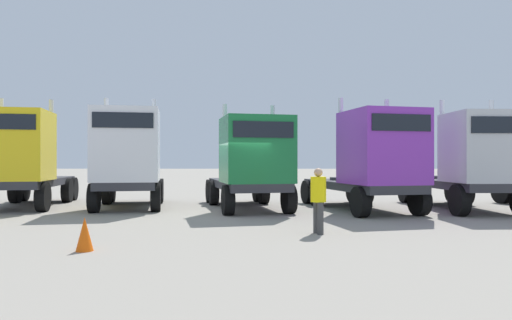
{
  "coord_description": "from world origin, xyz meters",
  "views": [
    {
      "loc": [
        0.99,
        -16.39,
        1.87
      ],
      "look_at": [
        0.67,
        2.23,
        1.92
      ],
      "focal_mm": 32.3,
      "sensor_mm": 36.0,
      "label": 1
    }
  ],
  "objects_px": {
    "semi_truck_yellow": "(21,159)",
    "semi_truck_purple": "(373,160)",
    "semi_truck_green": "(252,163)",
    "semi_truck_white": "(128,157)",
    "traffic_cone_near": "(85,234)",
    "visitor_in_hivis": "(318,196)",
    "semi_truck_silver": "(473,162)"
  },
  "relations": [
    {
      "from": "semi_truck_yellow",
      "to": "semi_truck_purple",
      "type": "relative_size",
      "value": 0.99
    },
    {
      "from": "semi_truck_yellow",
      "to": "semi_truck_green",
      "type": "xyz_separation_m",
      "value": [
        9.06,
        -0.53,
        -0.17
      ]
    },
    {
      "from": "semi_truck_green",
      "to": "semi_truck_purple",
      "type": "distance_m",
      "value": 4.47
    },
    {
      "from": "semi_truck_white",
      "to": "semi_truck_purple",
      "type": "relative_size",
      "value": 0.88
    },
    {
      "from": "semi_truck_yellow",
      "to": "semi_truck_white",
      "type": "height_order",
      "value": "semi_truck_white"
    },
    {
      "from": "semi_truck_white",
      "to": "traffic_cone_near",
      "type": "relative_size",
      "value": 8.53
    },
    {
      "from": "semi_truck_white",
      "to": "visitor_in_hivis",
      "type": "height_order",
      "value": "semi_truck_white"
    },
    {
      "from": "semi_truck_yellow",
      "to": "semi_truck_silver",
      "type": "distance_m",
      "value": 17.23
    },
    {
      "from": "semi_truck_silver",
      "to": "visitor_in_hivis",
      "type": "bearing_deg",
      "value": -53.87
    },
    {
      "from": "semi_truck_white",
      "to": "traffic_cone_near",
      "type": "height_order",
      "value": "semi_truck_white"
    },
    {
      "from": "semi_truck_purple",
      "to": "visitor_in_hivis",
      "type": "xyz_separation_m",
      "value": [
        -2.58,
        -4.9,
        -0.92
      ]
    },
    {
      "from": "semi_truck_silver",
      "to": "semi_truck_green",
      "type": "bearing_deg",
      "value": -95.06
    },
    {
      "from": "semi_truck_silver",
      "to": "visitor_in_hivis",
      "type": "height_order",
      "value": "semi_truck_silver"
    },
    {
      "from": "semi_truck_yellow",
      "to": "semi_truck_green",
      "type": "distance_m",
      "value": 9.08
    },
    {
      "from": "semi_truck_silver",
      "to": "visitor_in_hivis",
      "type": "relative_size",
      "value": 3.83
    },
    {
      "from": "visitor_in_hivis",
      "to": "traffic_cone_near",
      "type": "distance_m",
      "value": 5.7
    },
    {
      "from": "semi_truck_white",
      "to": "semi_truck_purple",
      "type": "distance_m",
      "value": 9.36
    },
    {
      "from": "semi_truck_green",
      "to": "semi_truck_yellow",
      "type": "bearing_deg",
      "value": -106.95
    },
    {
      "from": "semi_truck_yellow",
      "to": "semi_truck_silver",
      "type": "relative_size",
      "value": 1.03
    },
    {
      "from": "semi_truck_green",
      "to": "visitor_in_hivis",
      "type": "xyz_separation_m",
      "value": [
        1.86,
        -5.42,
        -0.82
      ]
    },
    {
      "from": "semi_truck_white",
      "to": "semi_truck_green",
      "type": "distance_m",
      "value": 4.9
    },
    {
      "from": "semi_truck_yellow",
      "to": "traffic_cone_near",
      "type": "relative_size",
      "value": 9.5
    },
    {
      "from": "semi_truck_white",
      "to": "semi_truck_green",
      "type": "xyz_separation_m",
      "value": [
        4.86,
        -0.56,
        -0.24
      ]
    },
    {
      "from": "semi_truck_silver",
      "to": "traffic_cone_near",
      "type": "xyz_separation_m",
      "value": [
        -11.44,
        -7.52,
        -1.49
      ]
    },
    {
      "from": "semi_truck_yellow",
      "to": "semi_truck_purple",
      "type": "distance_m",
      "value": 13.54
    },
    {
      "from": "semi_truck_yellow",
      "to": "semi_truck_silver",
      "type": "bearing_deg",
      "value": 76.12
    },
    {
      "from": "semi_truck_white",
      "to": "traffic_cone_near",
      "type": "xyz_separation_m",
      "value": [
        1.57,
        -8.36,
        -1.69
      ]
    },
    {
      "from": "semi_truck_green",
      "to": "semi_truck_silver",
      "type": "distance_m",
      "value": 8.16
    },
    {
      "from": "semi_truck_purple",
      "to": "semi_truck_white",
      "type": "bearing_deg",
      "value": -110.69
    },
    {
      "from": "semi_truck_purple",
      "to": "semi_truck_silver",
      "type": "relative_size",
      "value": 1.05
    },
    {
      "from": "visitor_in_hivis",
      "to": "semi_truck_green",
      "type": "bearing_deg",
      "value": 93.55
    },
    {
      "from": "semi_truck_yellow",
      "to": "semi_truck_white",
      "type": "distance_m",
      "value": 4.2
    }
  ]
}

